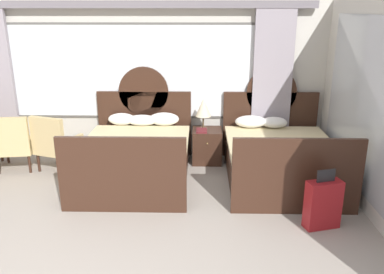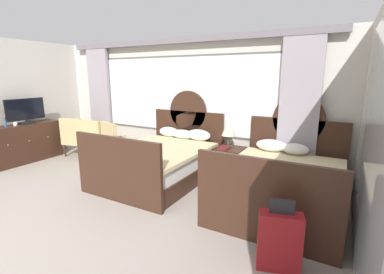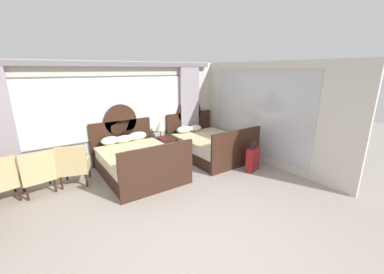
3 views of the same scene
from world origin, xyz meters
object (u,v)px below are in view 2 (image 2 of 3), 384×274
armchair_by_window_centre (95,140)px  dresser_minibar (23,143)px  bed_near_window (161,160)px  bed_near_mirror (282,183)px  book_on_nightstand (224,148)px  tv_flatscreen (26,111)px  armchair_by_window_right (77,137)px  armchair_by_window_left (117,143)px  bottle_spirit_blue (5,123)px  cup_on_dresser (15,124)px  nightstand_between_beds (230,163)px  suitcase_on_floor (279,241)px  table_lamp_on_nightstand (229,128)px

armchair_by_window_centre → dresser_minibar: bearing=-144.2°
bed_near_window → dresser_minibar: bed_near_window is taller
bed_near_mirror → book_on_nightstand: bed_near_mirror is taller
tv_flatscreen → bed_near_window: bearing=9.2°
tv_flatscreen → armchair_by_window_right: bearing=51.8°
book_on_nightstand → tv_flatscreen: size_ratio=0.31×
book_on_nightstand → armchair_by_window_left: (-2.38, -0.34, -0.12)m
book_on_nightstand → bottle_spirit_blue: bearing=-159.8°
cup_on_dresser → armchair_by_window_centre: bearing=40.4°
bed_near_mirror → armchair_by_window_centre: size_ratio=2.35×
book_on_nightstand → dresser_minibar: size_ratio=0.16×
dresser_minibar → book_on_nightstand: bearing=16.2°
bed_near_mirror → cup_on_dresser: 5.57m
dresser_minibar → armchair_by_window_right: bearing=54.8°
bed_near_window → tv_flatscreen: (-3.28, -0.53, 0.79)m
armchair_by_window_right → dresser_minibar: bearing=-125.2°
nightstand_between_beds → bottle_spirit_blue: bearing=-159.1°
book_on_nightstand → bottle_spirit_blue: 4.60m
tv_flatscreen → bottle_spirit_blue: size_ratio=4.47×
armchair_by_window_centre → armchair_by_window_right: bearing=179.9°
tv_flatscreen → armchair_by_window_left: (1.92, 0.79, -0.67)m
nightstand_between_beds → armchair_by_window_right: size_ratio=0.62×
bed_near_mirror → tv_flatscreen: size_ratio=2.59×
nightstand_between_beds → tv_flatscreen: 4.65m
tv_flatscreen → armchair_by_window_left: bearing=22.3°
armchair_by_window_left → armchair_by_window_right: (-1.30, -0.00, 0.00)m
tv_flatscreen → armchair_by_window_right: 1.20m
bed_near_mirror → tv_flatscreen: bed_near_mirror is taller
nightstand_between_beds → suitcase_on_floor: size_ratio=0.77×
armchair_by_window_right → suitcase_on_floor: armchair_by_window_right is taller
table_lamp_on_nightstand → book_on_nightstand: size_ratio=2.07×
book_on_nightstand → dresser_minibar: 4.51m
bottle_spirit_blue → suitcase_on_floor: (5.77, -0.48, -0.63)m
nightstand_between_beds → book_on_nightstand: size_ratio=2.24×
bed_near_mirror → book_on_nightstand: bearing=153.1°
book_on_nightstand → tv_flatscreen: 4.48m
nightstand_between_beds → armchair_by_window_left: armchair_by_window_left is taller
dresser_minibar → armchair_by_window_centre: (1.26, 0.91, 0.04)m
cup_on_dresser → suitcase_on_floor: bearing=-6.6°
dresser_minibar → table_lamp_on_nightstand: bearing=18.0°
armchair_by_window_left → suitcase_on_floor: armchair_by_window_left is taller
table_lamp_on_nightstand → bed_near_mirror: bearing=-32.9°
nightstand_between_beds → armchair_by_window_left: size_ratio=0.62×
table_lamp_on_nightstand → suitcase_on_floor: 2.72m
bottle_spirit_blue → suitcase_on_floor: bottle_spirit_blue is taller
nightstand_between_beds → tv_flatscreen: tv_flatscreen is taller
armchair_by_window_left → armchair_by_window_centre: same height
book_on_nightstand → table_lamp_on_nightstand: bearing=80.2°
table_lamp_on_nightstand → cup_on_dresser: 4.58m
book_on_nightstand → armchair_by_window_right: armchair_by_window_right is taller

